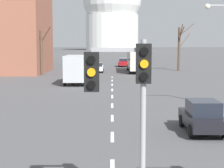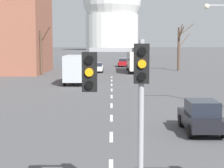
{
  "view_description": "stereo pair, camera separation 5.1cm",
  "coord_description": "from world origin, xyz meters",
  "px_view_note": "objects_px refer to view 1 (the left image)",
  "views": [
    {
      "loc": [
        -0.02,
        -3.86,
        4.47
      ],
      "look_at": [
        0.01,
        6.43,
        3.34
      ],
      "focal_mm": 60.0,
      "sensor_mm": 36.0,
      "label": 1
    },
    {
      "loc": [
        0.04,
        -3.86,
        4.47
      ],
      "look_at": [
        0.01,
        6.43,
        3.34
      ],
      "focal_mm": 60.0,
      "sensor_mm": 36.0,
      "label": 2
    }
  ],
  "objects_px": {
    "traffic_signal_centre_tall": "(124,86)",
    "sedan_near_right": "(122,62)",
    "delivery_truck": "(76,68)",
    "sedan_near_left": "(97,67)",
    "sedan_mid_centre": "(201,116)",
    "city_bus": "(136,59)"
  },
  "relations": [
    {
      "from": "traffic_signal_centre_tall",
      "to": "sedan_near_right",
      "type": "height_order",
      "value": "traffic_signal_centre_tall"
    },
    {
      "from": "traffic_signal_centre_tall",
      "to": "delivery_truck",
      "type": "distance_m",
      "value": 32.44
    },
    {
      "from": "sedan_near_right",
      "to": "delivery_truck",
      "type": "bearing_deg",
      "value": -101.28
    },
    {
      "from": "sedan_near_left",
      "to": "delivery_truck",
      "type": "height_order",
      "value": "delivery_truck"
    },
    {
      "from": "sedan_mid_centre",
      "to": "city_bus",
      "type": "height_order",
      "value": "city_bus"
    },
    {
      "from": "sedan_near_left",
      "to": "sedan_mid_centre",
      "type": "height_order",
      "value": "sedan_mid_centre"
    },
    {
      "from": "traffic_signal_centre_tall",
      "to": "sedan_near_right",
      "type": "xyz_separation_m",
      "value": [
        1.79,
        61.98,
        -2.6
      ]
    },
    {
      "from": "sedan_near_left",
      "to": "sedan_near_right",
      "type": "xyz_separation_m",
      "value": [
        4.27,
        13.71,
        0.08
      ]
    },
    {
      "from": "sedan_mid_centre",
      "to": "delivery_truck",
      "type": "relative_size",
      "value": 0.54
    },
    {
      "from": "sedan_near_right",
      "to": "delivery_truck",
      "type": "relative_size",
      "value": 0.61
    },
    {
      "from": "delivery_truck",
      "to": "sedan_near_left",
      "type": "bearing_deg",
      "value": 84.04
    },
    {
      "from": "sedan_near_left",
      "to": "sedan_near_right",
      "type": "bearing_deg",
      "value": 72.71
    },
    {
      "from": "sedan_near_left",
      "to": "sedan_near_right",
      "type": "height_order",
      "value": "sedan_near_right"
    },
    {
      "from": "sedan_near_left",
      "to": "city_bus",
      "type": "height_order",
      "value": "city_bus"
    },
    {
      "from": "sedan_near_left",
      "to": "delivery_truck",
      "type": "distance_m",
      "value": 16.26
    },
    {
      "from": "city_bus",
      "to": "sedan_mid_centre",
      "type": "bearing_deg",
      "value": -88.96
    },
    {
      "from": "sedan_near_left",
      "to": "sedan_near_right",
      "type": "distance_m",
      "value": 14.36
    },
    {
      "from": "sedan_mid_centre",
      "to": "sedan_near_left",
      "type": "bearing_deg",
      "value": 99.77
    },
    {
      "from": "traffic_signal_centre_tall",
      "to": "delivery_truck",
      "type": "relative_size",
      "value": 0.63
    },
    {
      "from": "sedan_near_left",
      "to": "city_bus",
      "type": "bearing_deg",
      "value": 7.61
    },
    {
      "from": "sedan_near_right",
      "to": "city_bus",
      "type": "bearing_deg",
      "value": -82.5
    },
    {
      "from": "sedan_mid_centre",
      "to": "delivery_truck",
      "type": "bearing_deg",
      "value": 110.26
    }
  ]
}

